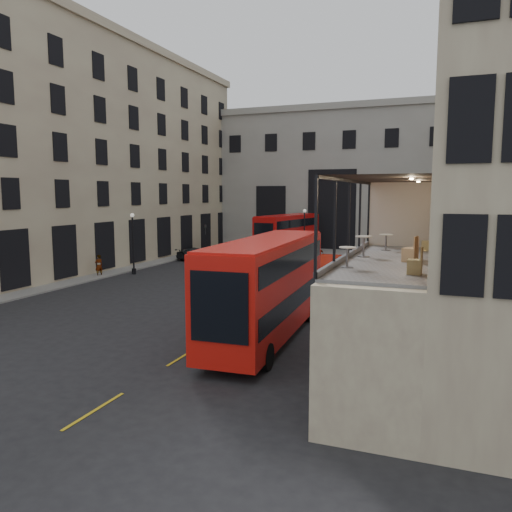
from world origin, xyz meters
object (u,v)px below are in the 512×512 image
(cafe_chair_c, at_px, (413,253))
(cafe_chair_a, at_px, (415,266))
(bus_near, at_px, (268,283))
(cafe_chair_d, at_px, (427,245))
(cafe_table_near, at_px, (347,254))
(pedestrian_e, at_px, (99,266))
(cyclist, at_px, (262,286))
(traffic_light_far, at_px, (205,238))
(car_b, at_px, (329,264))
(bicycle, at_px, (294,284))
(car_c, at_px, (196,254))
(cafe_chair_b, at_px, (410,254))
(pedestrian_b, at_px, (252,251))
(cafe_table_mid, at_px, (364,243))
(bus_far, at_px, (288,233))
(pedestrian_d, at_px, (390,252))
(pedestrian_a, at_px, (225,251))
(street_lamp_a, at_px, (133,247))
(traffic_light_near, at_px, (289,265))
(pedestrian_c, at_px, (320,254))
(car_a, at_px, (255,274))
(street_lamp_b, at_px, (304,236))
(cafe_table_far, at_px, (386,240))

(cafe_chair_c, bearing_deg, cafe_chair_a, -85.62)
(bus_near, distance_m, cafe_chair_d, 7.47)
(cafe_table_near, bearing_deg, pedestrian_e, 143.17)
(cyclist, bearing_deg, traffic_light_far, 41.26)
(traffic_light_far, distance_m, car_b, 14.35)
(cafe_chair_d, bearing_deg, bicycle, 127.77)
(car_c, distance_m, cafe_chair_d, 35.19)
(cyclist, bearing_deg, cafe_chair_b, -136.34)
(bicycle, bearing_deg, pedestrian_b, 48.36)
(car_c, relative_size, cafe_table_mid, 5.51)
(bus_far, height_order, pedestrian_d, bus_far)
(cafe_table_mid, height_order, cafe_chair_a, cafe_chair_a)
(bus_far, bearing_deg, traffic_light_far, -134.82)
(bus_far, distance_m, pedestrian_a, 7.83)
(street_lamp_a, relative_size, cafe_table_near, 7.89)
(traffic_light_far, bearing_deg, car_c, 155.19)
(bus_near, bearing_deg, cafe_chair_d, -1.18)
(car_b, distance_m, cafe_table_mid, 25.35)
(cafe_chair_b, relative_size, cafe_chair_c, 1.10)
(traffic_light_near, height_order, cafe_chair_d, cafe_chair_d)
(street_lamp_a, distance_m, cafe_table_mid, 28.58)
(car_c, xyz_separation_m, cafe_chair_b, (23.82, -29.02, 4.24))
(cyclist, xyz_separation_m, cafe_table_mid, (8.24, -11.25, 4.15))
(cafe_chair_b, bearing_deg, pedestrian_d, 96.72)
(car_c, distance_m, pedestrian_c, 13.21)
(car_c, bearing_deg, cafe_table_mid, 150.63)
(pedestrian_c, xyz_separation_m, cafe_table_near, (9.23, -34.52, 4.27))
(bicycle, distance_m, cafe_table_near, 19.96)
(street_lamp_a, distance_m, car_a, 11.60)
(traffic_light_far, xyz_separation_m, bicycle, (13.32, -12.37, -1.94))
(cafe_table_near, bearing_deg, traffic_light_near, 113.96)
(bus_near, relative_size, bicycle, 6.61)
(bus_near, bearing_deg, pedestrian_e, 148.15)
(pedestrian_d, xyz_separation_m, cafe_table_mid, (2.47, -34.97, 4.26))
(traffic_light_near, distance_m, bus_near, 8.42)
(cafe_chair_d, bearing_deg, street_lamp_b, 114.17)
(bus_near, xyz_separation_m, pedestrian_c, (-4.30, 28.35, -1.95))
(cafe_chair_c, bearing_deg, traffic_light_far, 128.94)
(pedestrian_b, xyz_separation_m, cafe_chair_a, (18.51, -33.99, 3.99))
(car_c, relative_size, cafe_chair_b, 4.79)
(cyclist, xyz_separation_m, cafe_table_near, (8.18, -14.28, 4.07))
(traffic_light_far, relative_size, cafe_chair_b, 4.17)
(cafe_chair_a, bearing_deg, pedestrian_e, 144.52)
(cafe_chair_a, height_order, cafe_chair_b, cafe_chair_b)
(traffic_light_near, xyz_separation_m, pedestrian_e, (-18.00, 3.83, -1.49))
(cyclist, xyz_separation_m, cafe_table_far, (8.79, -8.74, 4.08))
(street_lamp_a, distance_m, cafe_chair_a, 32.48)
(traffic_light_near, distance_m, street_lamp_b, 22.56)
(cafe_table_near, height_order, cafe_table_mid, cafe_table_mid)
(car_a, distance_m, car_c, 15.54)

